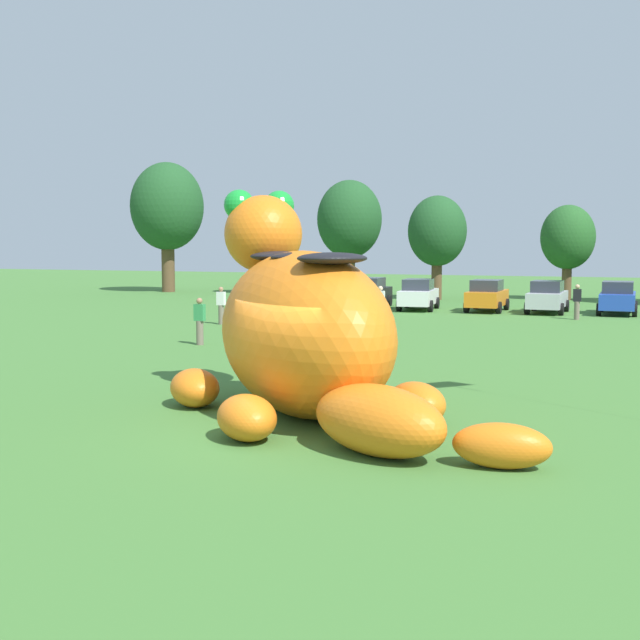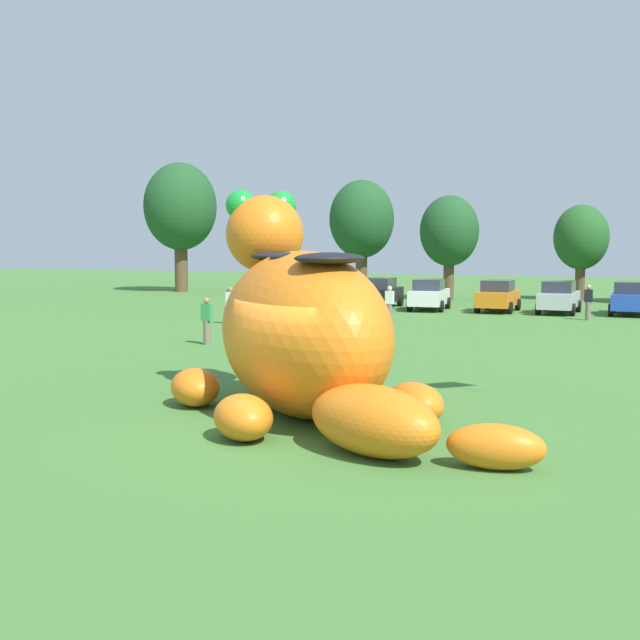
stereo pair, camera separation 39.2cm
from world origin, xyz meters
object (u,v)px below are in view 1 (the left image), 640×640
(spectator_by_cars, at_px, (221,306))
(car_silver, at_px, (547,297))
(giant_inflatable_creature, at_px, (304,331))
(car_white, at_px, (418,294))
(car_black, at_px, (369,292))
(spectator_mid_field, at_px, (271,330))
(spectator_far_side, at_px, (380,304))
(spectator_wandering, at_px, (577,302))
(car_blue, at_px, (618,298))
(car_yellow, at_px, (309,291))
(spectator_near_inflatable, at_px, (200,322))
(car_orange, at_px, (487,296))

(spectator_by_cars, bearing_deg, car_silver, 40.91)
(giant_inflatable_creature, relative_size, car_white, 2.11)
(car_black, bearing_deg, car_white, -14.71)
(spectator_mid_field, bearing_deg, giant_inflatable_creature, -61.31)
(giant_inflatable_creature, xyz_separation_m, spectator_far_side, (-4.28, 20.02, -0.96))
(car_black, relative_size, spectator_mid_field, 2.43)
(spectator_far_side, bearing_deg, giant_inflatable_creature, -77.93)
(car_silver, xyz_separation_m, spectator_by_cars, (-13.30, -11.52, -0.01))
(car_white, xyz_separation_m, car_silver, (6.87, 0.44, 0.00))
(car_silver, relative_size, spectator_mid_field, 2.43)
(spectator_mid_field, bearing_deg, spectator_wandering, 62.68)
(spectator_by_cars, distance_m, spectator_far_side, 7.34)
(car_black, relative_size, spectator_by_cars, 2.43)
(car_white, xyz_separation_m, car_blue, (10.36, 0.94, 0.00))
(car_yellow, distance_m, car_black, 3.65)
(car_black, relative_size, spectator_wandering, 2.43)
(spectator_near_inflatable, bearing_deg, spectator_far_side, 70.05)
(car_yellow, relative_size, spectator_near_inflatable, 2.41)
(spectator_by_cars, relative_size, spectator_far_side, 1.00)
(car_yellow, xyz_separation_m, car_white, (6.73, -0.44, 0.00))
(spectator_near_inflatable, height_order, spectator_far_side, same)
(car_silver, relative_size, spectator_near_inflatable, 2.43)
(car_orange, xyz_separation_m, spectator_far_side, (-3.60, -8.13, -0.01))
(car_yellow, bearing_deg, spectator_far_side, -50.08)
(car_orange, bearing_deg, car_black, 176.45)
(giant_inflatable_creature, xyz_separation_m, car_black, (-7.49, 28.57, -0.95))
(car_white, distance_m, spectator_by_cars, 12.81)
(car_white, bearing_deg, car_silver, 3.69)
(giant_inflatable_creature, relative_size, spectator_by_cars, 5.21)
(car_orange, xyz_separation_m, spectator_by_cars, (-10.14, -11.47, -0.01))
(spectator_near_inflatable, bearing_deg, spectator_wandering, 51.13)
(spectator_near_inflatable, relative_size, spectator_by_cars, 1.00)
(car_black, xyz_separation_m, spectator_by_cars, (-3.33, -11.89, -0.01))
(giant_inflatable_creature, relative_size, car_black, 2.15)
(car_black, height_order, spectator_far_side, car_black)
(car_yellow, distance_m, car_silver, 13.60)
(spectator_far_side, bearing_deg, car_blue, 40.24)
(car_yellow, relative_size, car_white, 0.98)
(giant_inflatable_creature, relative_size, car_blue, 2.16)
(car_white, xyz_separation_m, spectator_mid_field, (-0.07, -19.61, -0.01))
(car_yellow, distance_m, spectator_wandering, 15.65)
(spectator_near_inflatable, relative_size, spectator_far_side, 1.00)
(car_white, distance_m, spectator_wandering, 9.04)
(giant_inflatable_creature, distance_m, spectator_mid_field, 9.34)
(car_black, distance_m, spectator_far_side, 9.13)
(giant_inflatable_creature, relative_size, spectator_mid_field, 5.21)
(spectator_far_side, bearing_deg, car_white, 90.82)
(spectator_by_cars, distance_m, spectator_wandering, 17.07)
(car_silver, distance_m, spectator_mid_field, 21.22)
(car_black, height_order, spectator_wandering, car_black)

